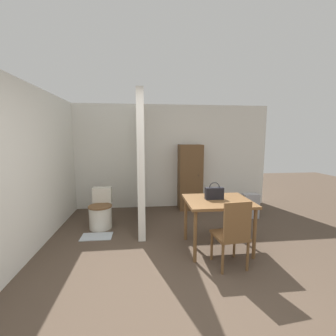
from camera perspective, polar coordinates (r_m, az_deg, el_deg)
ground_plane at (r=2.78m, az=5.94°, el=-30.48°), size 16.00×16.00×0.00m
wall_back at (r=5.55m, az=-1.22°, el=2.91°), size 5.22×0.12×2.50m
wall_left at (r=4.18m, az=-29.98°, el=0.25°), size 0.12×4.32×2.50m
partition_wall at (r=4.53m, az=-6.78°, el=1.76°), size 0.12×1.88×2.50m
dining_table at (r=3.56m, az=12.53°, el=-9.33°), size 0.98×0.82×0.78m
wooden_chair at (r=3.15m, az=16.06°, el=-15.48°), size 0.45×0.45×0.93m
toilet at (r=4.59m, az=-16.68°, el=-10.66°), size 0.44×0.59×0.73m
handbag at (r=3.54m, az=11.66°, el=-6.23°), size 0.28×0.10×0.26m
wooden_cabinet at (r=5.41m, az=5.61°, el=-2.31°), size 0.55×0.45×1.55m
bath_mat at (r=4.28m, az=-17.65°, el=-16.24°), size 0.53×0.31×0.01m
space_heater at (r=5.22m, az=20.17°, el=-8.96°), size 0.33×0.21×0.52m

